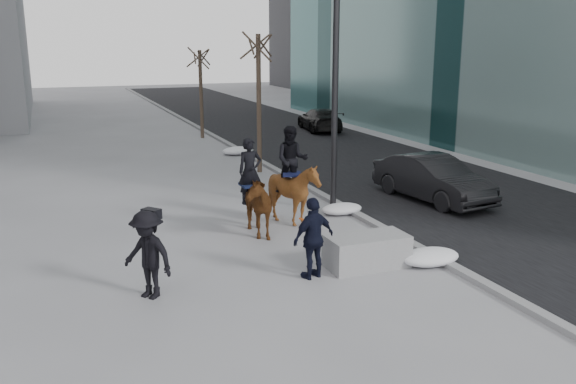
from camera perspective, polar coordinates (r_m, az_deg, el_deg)
name	(u,v)px	position (r m, az deg, el deg)	size (l,w,h in m)	color
ground	(308,271)	(13.46, 1.90, -7.36)	(120.00, 120.00, 0.00)	gray
road	(368,164)	(25.11, 7.49, 2.61)	(8.00, 90.00, 0.01)	black
curb	(276,170)	(23.45, -1.10, 2.05)	(0.25, 90.00, 0.12)	gray
planter	(367,251)	(13.69, 7.40, -5.50)	(1.80, 0.90, 0.72)	gray
car_near	(433,178)	(19.59, 13.38, 1.24)	(1.50, 4.30, 1.42)	black
car_far	(320,119)	(34.36, 2.98, 6.79)	(1.75, 4.31, 1.25)	black
tree_near	(259,97)	(23.05, -2.75, 8.87)	(1.20, 1.20, 5.72)	#3D3024
tree_far	(201,90)	(31.82, -8.15, 9.45)	(1.20, 1.20, 4.95)	#362A20
mounted_left	(252,199)	(15.69, -3.40, -0.70)	(0.89, 1.94, 2.50)	#46220E
mounted_right	(293,186)	(16.48, 0.50, 0.58)	(1.91, 2.01, 2.70)	#513110
feeder	(314,238)	(12.80, 2.40, -4.33)	(1.11, 0.99, 1.75)	black
camera_crew	(148,254)	(12.13, -12.98, -5.70)	(1.22, 1.29, 1.75)	black
lamppost	(338,37)	(17.30, 4.70, 14.25)	(0.25, 1.61, 9.09)	black
snow_piles	(311,191)	(19.68, 2.19, 0.07)	(1.41, 15.58, 0.36)	silver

